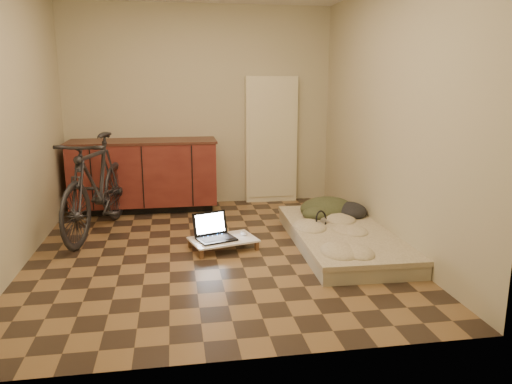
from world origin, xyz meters
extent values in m
cube|color=brown|center=(0.00, 0.00, 0.00)|extent=(3.50, 4.00, 0.00)
cube|color=#C1B994|center=(0.00, 2.00, 1.30)|extent=(3.50, 0.00, 2.60)
cube|color=#C1B994|center=(0.00, -2.00, 1.30)|extent=(3.50, 0.00, 2.60)
cube|color=#C1B994|center=(-1.75, 0.00, 1.30)|extent=(0.00, 4.00, 2.60)
cube|color=#C1B994|center=(1.75, 0.00, 1.30)|extent=(0.00, 4.00, 2.60)
cube|color=black|center=(-0.75, 1.74, 0.05)|extent=(1.70, 0.48, 0.10)
cube|color=#541B17|center=(-0.75, 1.70, 0.49)|extent=(1.80, 0.60, 0.78)
cube|color=#462319|center=(-0.75, 1.70, 0.90)|extent=(1.84, 0.62, 0.03)
cube|color=#F0E8BD|center=(0.95, 1.94, 0.85)|extent=(0.70, 0.10, 1.70)
imported|color=black|center=(-1.20, 0.77, 0.60)|extent=(0.98, 1.92, 1.20)
cube|color=#ADA68A|center=(1.30, -0.06, 0.06)|extent=(1.00, 2.01, 0.13)
cube|color=beige|center=(1.30, -0.06, 0.15)|extent=(1.02, 2.03, 0.05)
cube|color=brown|center=(-0.14, -0.21, 0.04)|extent=(0.04, 0.04, 0.09)
cube|color=brown|center=(-0.24, 0.13, 0.04)|extent=(0.04, 0.04, 0.09)
cube|color=brown|center=(0.42, -0.06, 0.04)|extent=(0.04, 0.04, 0.09)
cube|color=brown|center=(0.32, 0.28, 0.04)|extent=(0.04, 0.04, 0.09)
cube|color=white|center=(0.09, 0.04, 0.10)|extent=(0.72, 0.57, 0.02)
cube|color=black|center=(0.02, 0.01, 0.12)|extent=(0.42, 0.36, 0.02)
cube|color=black|center=(-0.03, 0.16, 0.24)|extent=(0.36, 0.18, 0.23)
cube|color=white|center=(-0.03, 0.16, 0.24)|extent=(0.30, 0.15, 0.19)
ellipsoid|color=silver|center=(0.31, 0.11, 0.12)|extent=(0.09, 0.12, 0.04)
camera|label=1|loc=(-0.36, -4.70, 1.67)|focal=35.00mm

